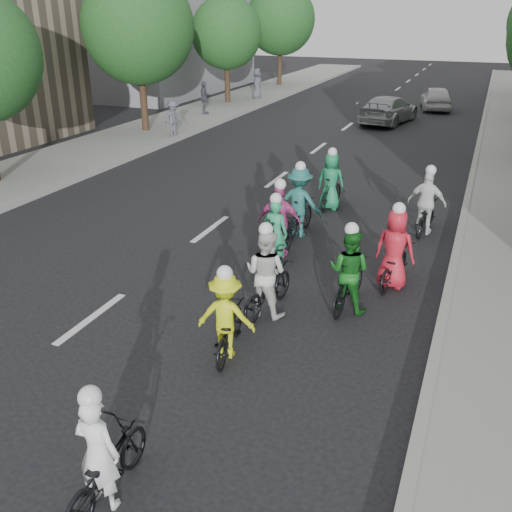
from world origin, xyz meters
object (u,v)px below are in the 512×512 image
Objects in this scene: cyclist_4 at (394,257)px; cyclist_8 at (426,210)px; cyclist_5 at (276,239)px; cyclist_9 at (331,186)px; cyclist_7 at (300,207)px; spectator_0 at (173,118)px; cyclist_0 at (104,463)px; follow_car_lead at (388,110)px; cyclist_6 at (267,281)px; cyclist_1 at (349,277)px; spectator_2 at (257,83)px; follow_car_trail at (436,98)px; spectator_1 at (204,98)px; cyclist_2 at (227,322)px; cyclist_3 at (280,228)px.

cyclist_4 is 1.02× the size of cyclist_8.
cyclist_5 is 1.02× the size of cyclist_9.
cyclist_7 reaches higher than cyclist_4.
cyclist_5 is at bearing -117.27° from spectator_0.
cyclist_4 reaches higher than cyclist_0.
cyclist_0 reaches higher than follow_car_lead.
cyclist_6 is at bearing 104.27° from follow_car_lead.
spectator_2 reaches higher than cyclist_1.
cyclist_5 is 1.01× the size of cyclist_8.
spectator_2 is (-9.47, 22.40, 0.44)m from cyclist_5.
cyclist_7 is 16.16m from follow_car_lead.
cyclist_0 is at bearing 80.33° from cyclist_1.
spectator_1 is at bearing 22.02° from follow_car_trail.
cyclist_5 is 18.05m from follow_car_lead.
follow_car_lead is (-1.29, 20.15, 0.02)m from cyclist_6.
follow_car_trail is at bearing -86.79° from cyclist_9.
cyclist_6 is 0.95× the size of cyclist_7.
cyclist_4 reaches higher than cyclist_9.
cyclist_4 is at bearing -127.00° from cyclist_6.
cyclist_1 is at bearing -155.31° from spectator_2.
cyclist_5 is at bearing 6.73° from cyclist_4.
cyclist_0 is 0.43× the size of follow_car_trail.
spectator_2 reaches higher than cyclist_9.
follow_car_trail is 2.28× the size of spectator_1.
cyclist_2 is 0.91× the size of cyclist_6.
cyclist_3 is 17.55m from follow_car_lead.
cyclist_7 reaches higher than cyclist_1.
cyclist_3 is 1.02× the size of cyclist_6.
cyclist_9 is 18.99m from follow_car_trail.
cyclist_1 is 2.79m from cyclist_3.
cyclist_2 is at bearing 91.54° from cyclist_3.
cyclist_0 is 25.05m from follow_car_lead.
cyclist_0 is 30.19m from follow_car_trail.
cyclist_2 is at bearing -160.04° from spectator_2.
spectator_2 reaches higher than spectator_1.
cyclist_2 is 22.44m from spectator_1.
cyclist_7 is at bearing -83.98° from cyclist_5.
spectator_1 is (-9.85, 15.70, 0.30)m from cyclist_3.
cyclist_5 is (0.09, -0.49, -0.07)m from cyclist_3.
cyclist_0 is at bearing 84.51° from cyclist_8.
cyclist_4 reaches higher than spectator_0.
follow_car_lead is (-0.63, 16.15, -0.09)m from cyclist_7.
cyclist_4 is at bearing 126.04° from cyclist_9.
cyclist_2 is 0.44× the size of follow_car_trail.
follow_car_lead is at bearing -71.05° from cyclist_4.
cyclist_4 is 1.03× the size of cyclist_9.
cyclist_9 reaches higher than cyclist_2.
cyclist_4 is 1.02× the size of spectator_2.
cyclist_2 is at bearing 78.31° from follow_car_trail.
spectator_1 is (-10.51, 18.31, 0.33)m from cyclist_6.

